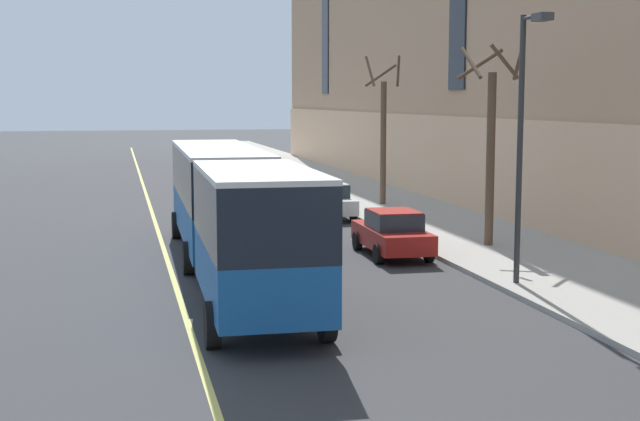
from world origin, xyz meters
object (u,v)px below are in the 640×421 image
parked_car_darkgray_0 (283,179)px  parked_car_red_1 (392,233)px  city_bus (230,205)px  parked_car_white_4 (261,169)px  street_lamp (524,122)px  street_tree_mid_block (491,140)px  parked_car_white_2 (326,200)px  street_tree_far_uptown (383,132)px

parked_car_darkgray_0 → parked_car_red_1: bearing=-90.5°
city_bus → parked_car_white_4: bearing=79.2°
city_bus → street_lamp: street_lamp is taller
city_bus → parked_car_white_4: size_ratio=3.86×
street_tree_mid_block → city_bus: bearing=-164.5°
parked_car_white_2 → street_tree_far_uptown: 5.71m
parked_car_darkgray_0 → parked_car_red_1: (-0.18, -20.99, -0.00)m
parked_car_red_1 → street_tree_mid_block: size_ratio=0.63×
parked_car_red_1 → street_lamp: size_ratio=0.60×
parked_car_red_1 → parked_car_white_2: size_ratio=0.93×
parked_car_white_2 → street_tree_far_uptown: size_ratio=0.65×
city_bus → street_tree_far_uptown: (9.39, 15.35, 1.56)m
parked_car_darkgray_0 → parked_car_white_2: bearing=-90.4°
parked_car_white_2 → street_lamp: 16.41m
parked_car_white_4 → street_tree_far_uptown: bearing=-76.7°
parked_car_red_1 → street_tree_far_uptown: street_tree_far_uptown is taller
parked_car_darkgray_0 → street_tree_mid_block: street_tree_mid_block is taller
parked_car_white_2 → street_lamp: size_ratio=0.64×
parked_car_white_4 → parked_car_darkgray_0: bearing=-89.8°
parked_car_white_4 → street_lamp: bearing=-87.2°
parked_car_white_2 → street_lamp: (1.74, -15.86, 3.80)m
city_bus → street_lamp: bearing=-27.2°
parked_car_darkgray_0 → street_tree_mid_block: (3.55, -20.36, 3.03)m
parked_car_white_4 → parked_car_white_2: bearing=-90.2°
parked_car_red_1 → parked_car_white_4: same height
parked_car_white_4 → street_tree_mid_block: size_ratio=0.69×
parked_car_red_1 → street_lamp: street_lamp is taller
parked_car_white_4 → city_bus: bearing=-100.8°
street_tree_mid_block → street_tree_far_uptown: street_tree_far_uptown is taller
street_tree_far_uptown → street_lamp: (-1.88, -19.21, 0.92)m
street_tree_far_uptown → city_bus: bearing=-121.4°
city_bus → parked_car_white_4: 31.05m
street_tree_far_uptown → street_lamp: 19.33m
parked_car_white_2 → parked_car_red_1: bearing=-90.5°
street_tree_far_uptown → street_lamp: size_ratio=0.98×
city_bus → parked_car_white_4: (5.82, 30.47, -1.32)m
parked_car_white_4 → street_tree_far_uptown: street_tree_far_uptown is taller
parked_car_darkgray_0 → street_lamp: street_lamp is taller
street_lamp → parked_car_darkgray_0: bearing=93.5°
city_bus → street_tree_mid_block: bearing=15.5°
parked_car_white_4 → street_lamp: (1.68, -34.33, 3.80)m
city_bus → street_tree_mid_block: 9.90m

